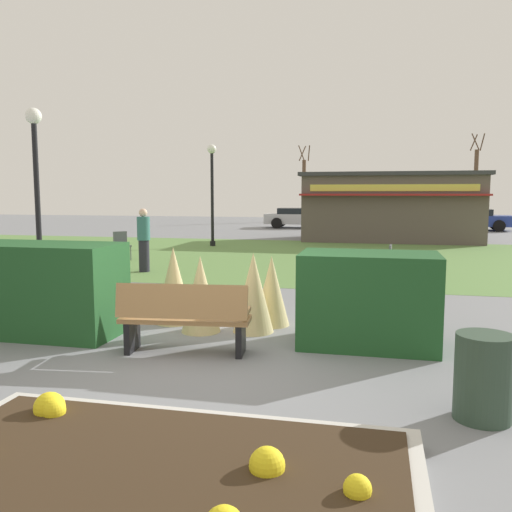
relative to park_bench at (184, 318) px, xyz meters
The scene contains 22 objects.
ground_plane 0.62m from the park_bench, 24.61° to the right, with size 80.00×80.00×0.00m, color slate.
lawn_patch 11.12m from the park_bench, 88.17° to the left, with size 36.00×12.00×0.01m, color #5B8442.
flower_bed 3.38m from the park_bench, 74.79° to the right, with size 3.83×2.50×0.33m.
park_bench is the anchor object (origin of this frame).
hedge_left 2.64m from the park_bench, 169.06° to the left, with size 2.66×1.10×1.36m, color #1E4C23.
hedge_right 2.52m from the park_bench, 22.34° to the left, with size 1.86×1.10×1.28m, color #1E4C23.
ornamental_grass_behind_left 1.45m from the park_bench, 64.80° to the left, with size 0.62×0.62×1.21m, color #D1BC7F.
ornamental_grass_behind_right 1.96m from the park_bench, 65.73° to the left, with size 0.57×0.57×1.11m, color #D1BC7F.
ornamental_grass_behind_center 1.77m from the park_bench, 115.78° to the left, with size 0.61×0.61×1.24m, color #D1BC7F.
ornamental_grass_behind_far 1.16m from the park_bench, 98.09° to the left, with size 0.59×0.59×1.16m, color #D1BC7F.
lamppost_mid 7.08m from the park_bench, 139.33° to the left, with size 0.36×0.36×3.99m.
lamppost_far 14.66m from the park_bench, 105.91° to the left, with size 0.36×0.36×3.99m.
trash_bin 3.66m from the park_bench, 21.23° to the right, with size 0.52×0.52×0.81m, color #2D4233.
food_kiosk 18.39m from the park_bench, 80.72° to the left, with size 7.77×4.10×2.98m.
cafe_chair_west 10.57m from the park_bench, 121.02° to the left, with size 0.62×0.62×0.89m.
cafe_chair_east 7.03m from the park_bench, 66.21° to the left, with size 0.47×0.47×0.89m.
person_strolling 7.71m from the park_bench, 118.26° to the left, with size 0.34×0.34×1.69m.
parked_car_west_slot 26.10m from the park_bench, 94.88° to the left, with size 4.25×2.15×1.20m.
parked_car_center_slot 26.21m from the park_bench, 82.91° to the left, with size 4.23×2.11×1.20m.
parked_car_east_slot 27.10m from the park_bench, 73.70° to the left, with size 4.33×2.31×1.20m.
tree_left_bg 34.05m from the park_bench, 74.93° to the left, with size 0.91×0.96×6.08m.
tree_right_bg 33.96m from the park_bench, 95.12° to the left, with size 0.91×0.96×5.60m.
Camera 1 is at (2.06, -6.30, 2.09)m, focal length 37.78 mm.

